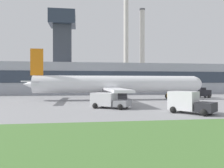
% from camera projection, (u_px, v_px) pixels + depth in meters
% --- Properties ---
extents(ground_plane, '(400.00, 400.00, 0.00)m').
position_uv_depth(ground_plane, '(128.00, 102.00, 36.02)').
color(ground_plane, gray).
extents(terminal_building, '(78.80, 14.15, 23.01)m').
position_uv_depth(terminal_building, '(105.00, 77.00, 63.44)').
color(terminal_building, '#9EA3AD').
rests_on(terminal_building, ground_plane).
extents(smokestack_left, '(2.34, 2.34, 40.07)m').
position_uv_depth(smokestack_left, '(126.00, 43.00, 93.29)').
color(smokestack_left, beige).
rests_on(smokestack_left, ground_plane).
extents(smokestack_right, '(2.34, 2.34, 34.93)m').
position_uv_depth(smokestack_right, '(142.00, 49.00, 94.09)').
color(smokestack_right, beige).
rests_on(smokestack_right, ground_plane).
extents(airplane, '(33.08, 28.70, 9.09)m').
position_uv_depth(airplane, '(115.00, 85.00, 40.04)').
color(airplane, white).
rests_on(airplane, ground_plane).
extents(pushback_tug, '(3.29, 2.79, 2.13)m').
position_uv_depth(pushback_tug, '(202.00, 93.00, 45.42)').
color(pushback_tug, '#232328').
rests_on(pushback_tug, ground_plane).
extents(baggage_truck, '(5.13, 4.29, 1.88)m').
position_uv_depth(baggage_truck, '(108.00, 101.00, 27.07)').
color(baggage_truck, gray).
rests_on(baggage_truck, ground_plane).
extents(fuel_truck, '(4.41, 4.72, 2.25)m').
position_uv_depth(fuel_truck, '(188.00, 103.00, 22.59)').
color(fuel_truck, '#232328').
rests_on(fuel_truck, ground_plane).
extents(ground_crew_person, '(0.49, 0.49, 1.74)m').
position_uv_depth(ground_crew_person, '(168.00, 97.00, 33.93)').
color(ground_crew_person, '#23283D').
rests_on(ground_crew_person, ground_plane).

